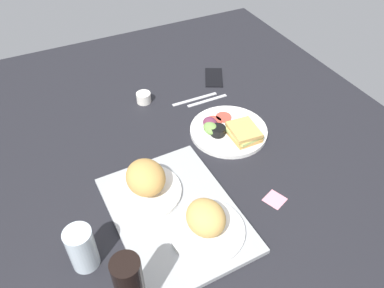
% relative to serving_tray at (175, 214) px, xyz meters
% --- Properties ---
extents(ground_plane, '(1.90, 1.50, 0.03)m').
position_rel_serving_tray_xyz_m(ground_plane, '(0.19, -0.19, -0.02)').
color(ground_plane, black).
extents(serving_tray, '(0.46, 0.34, 0.02)m').
position_rel_serving_tray_xyz_m(serving_tray, '(0.00, 0.00, 0.00)').
color(serving_tray, '#9EA0A3').
rests_on(serving_tray, ground_plane).
extents(bread_plate_near, '(0.20, 0.20, 0.09)m').
position_rel_serving_tray_xyz_m(bread_plate_near, '(-0.09, -0.05, 0.04)').
color(bread_plate_near, white).
rests_on(bread_plate_near, serving_tray).
extents(bread_plate_far, '(0.21, 0.21, 0.10)m').
position_rel_serving_tray_xyz_m(bread_plate_far, '(0.11, 0.04, 0.05)').
color(bread_plate_far, white).
rests_on(bread_plate_far, serving_tray).
extents(plate_with_salad, '(0.27, 0.27, 0.05)m').
position_rel_serving_tray_xyz_m(plate_with_salad, '(0.24, -0.31, 0.01)').
color(plate_with_salad, white).
rests_on(plate_with_salad, ground_plane).
extents(drinking_glass, '(0.07, 0.07, 0.13)m').
position_rel_serving_tray_xyz_m(drinking_glass, '(-0.03, 0.26, 0.06)').
color(drinking_glass, silver).
rests_on(drinking_glass, ground_plane).
extents(soda_bottle, '(0.06, 0.06, 0.21)m').
position_rel_serving_tray_xyz_m(soda_bottle, '(-0.20, 0.19, 0.09)').
color(soda_bottle, black).
rests_on(soda_bottle, ground_plane).
extents(espresso_cup, '(0.06, 0.06, 0.04)m').
position_rel_serving_tray_xyz_m(espresso_cup, '(0.55, -0.11, 0.01)').
color(espresso_cup, silver).
rests_on(espresso_cup, ground_plane).
extents(fork, '(0.01, 0.17, 0.01)m').
position_rel_serving_tray_xyz_m(fork, '(0.45, -0.34, -0.01)').
color(fork, '#B7B7BC').
rests_on(fork, ground_plane).
extents(knife, '(0.02, 0.19, 0.01)m').
position_rel_serving_tray_xyz_m(knife, '(0.48, -0.30, -0.01)').
color(knife, '#B7B7BC').
rests_on(knife, ground_plane).
extents(cell_phone, '(0.16, 0.13, 0.01)m').
position_rel_serving_tray_xyz_m(cell_phone, '(0.58, -0.44, -0.00)').
color(cell_phone, black).
rests_on(cell_phone, ground_plane).
extents(sticky_note, '(0.07, 0.07, 0.00)m').
position_rel_serving_tray_xyz_m(sticky_note, '(-0.08, -0.29, -0.01)').
color(sticky_note, pink).
rests_on(sticky_note, ground_plane).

